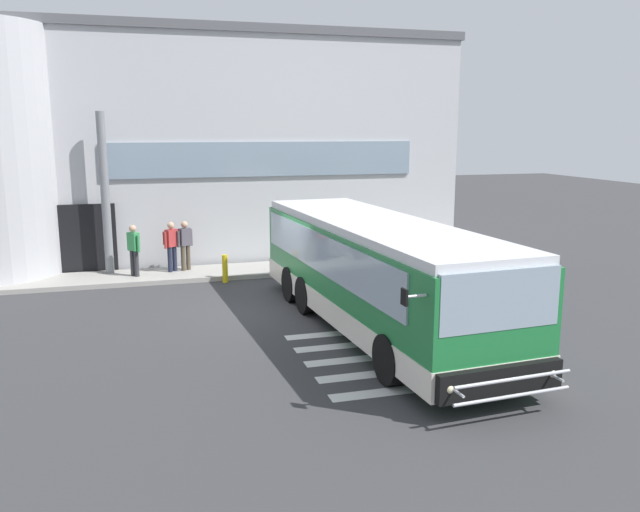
{
  "coord_description": "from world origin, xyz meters",
  "views": [
    {
      "loc": [
        -3.42,
        -16.53,
        4.87
      ],
      "look_at": [
        1.25,
        -0.3,
        1.5
      ],
      "focal_mm": 36.04,
      "sensor_mm": 36.0,
      "label": 1
    }
  ],
  "objects_px": {
    "passenger_by_doorway": "(171,243)",
    "safety_bollard_yellow": "(225,269)",
    "passenger_at_curb_edge": "(185,243)",
    "bus_main_foreground": "(376,277)",
    "entry_support_column": "(105,194)",
    "passenger_near_column": "(134,248)"
  },
  "relations": [
    {
      "from": "entry_support_column",
      "to": "bus_main_foreground",
      "type": "bearing_deg",
      "value": -50.12
    },
    {
      "from": "passenger_by_doorway",
      "to": "passenger_at_curb_edge",
      "type": "bearing_deg",
      "value": 7.75
    },
    {
      "from": "entry_support_column",
      "to": "passenger_by_doorway",
      "type": "height_order",
      "value": "entry_support_column"
    },
    {
      "from": "entry_support_column",
      "to": "passenger_at_curb_edge",
      "type": "bearing_deg",
      "value": -6.37
    },
    {
      "from": "bus_main_foreground",
      "to": "passenger_near_column",
      "type": "xyz_separation_m",
      "value": [
        -5.66,
        7.0,
        -0.25
      ]
    },
    {
      "from": "entry_support_column",
      "to": "safety_bollard_yellow",
      "type": "bearing_deg",
      "value": -26.7
    },
    {
      "from": "passenger_near_column",
      "to": "passenger_at_curb_edge",
      "type": "xyz_separation_m",
      "value": [
        1.66,
        0.45,
        0.0
      ]
    },
    {
      "from": "entry_support_column",
      "to": "passenger_near_column",
      "type": "xyz_separation_m",
      "value": [
        0.8,
        -0.73,
        -1.7
      ]
    },
    {
      "from": "bus_main_foreground",
      "to": "passenger_at_curb_edge",
      "type": "height_order",
      "value": "bus_main_foreground"
    },
    {
      "from": "entry_support_column",
      "to": "bus_main_foreground",
      "type": "height_order",
      "value": "entry_support_column"
    },
    {
      "from": "passenger_at_curb_edge",
      "to": "safety_bollard_yellow",
      "type": "relative_size",
      "value": 1.86
    },
    {
      "from": "passenger_by_doorway",
      "to": "safety_bollard_yellow",
      "type": "relative_size",
      "value": 1.86
    },
    {
      "from": "bus_main_foreground",
      "to": "passenger_near_column",
      "type": "distance_m",
      "value": 9.01
    },
    {
      "from": "bus_main_foreground",
      "to": "safety_bollard_yellow",
      "type": "distance_m",
      "value": 6.65
    },
    {
      "from": "bus_main_foreground",
      "to": "safety_bollard_yellow",
      "type": "height_order",
      "value": "bus_main_foreground"
    },
    {
      "from": "entry_support_column",
      "to": "bus_main_foreground",
      "type": "relative_size",
      "value": 0.49
    },
    {
      "from": "entry_support_column",
      "to": "passenger_at_curb_edge",
      "type": "height_order",
      "value": "entry_support_column"
    },
    {
      "from": "entry_support_column",
      "to": "passenger_by_doorway",
      "type": "bearing_deg",
      "value": -9.62
    },
    {
      "from": "passenger_near_column",
      "to": "passenger_by_doorway",
      "type": "distance_m",
      "value": 1.26
    },
    {
      "from": "bus_main_foreground",
      "to": "passenger_by_doorway",
      "type": "height_order",
      "value": "bus_main_foreground"
    },
    {
      "from": "passenger_by_doorway",
      "to": "safety_bollard_yellow",
      "type": "distance_m",
      "value": 2.25
    },
    {
      "from": "bus_main_foreground",
      "to": "passenger_by_doorway",
      "type": "distance_m",
      "value": 8.64
    }
  ]
}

